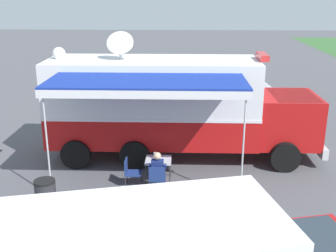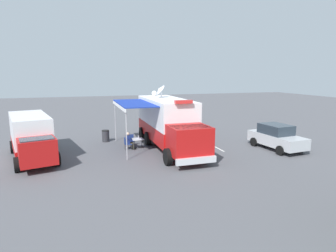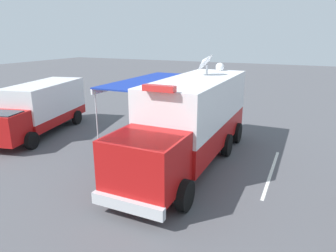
% 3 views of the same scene
% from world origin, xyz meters
% --- Properties ---
extents(ground_plane, '(100.00, 100.00, 0.00)m').
position_xyz_m(ground_plane, '(0.00, 0.00, 0.00)').
color(ground_plane, '#515156').
extents(lot_stripe, '(0.14, 4.80, 0.01)m').
position_xyz_m(lot_stripe, '(-3.34, 0.48, 0.00)').
color(lot_stripe, silver).
rests_on(lot_stripe, ground).
extents(command_truck, '(4.88, 9.50, 4.53)m').
position_xyz_m(command_truck, '(0.04, 0.75, 1.94)').
color(command_truck, '#B71414').
rests_on(command_truck, ground).
extents(folding_table, '(0.80, 0.80, 0.73)m').
position_xyz_m(folding_table, '(2.18, 0.30, 0.67)').
color(folding_table, silver).
rests_on(folding_table, ground).
extents(water_bottle, '(0.07, 0.07, 0.22)m').
position_xyz_m(water_bottle, '(2.10, 0.18, 0.83)').
color(water_bottle, silver).
rests_on(water_bottle, folding_table).
extents(folding_chair_at_table, '(0.48, 0.48, 0.87)m').
position_xyz_m(folding_chair_at_table, '(2.98, 0.31, 0.51)').
color(folding_chair_at_table, navy).
rests_on(folding_chair_at_table, ground).
extents(folding_chair_beside_table, '(0.48, 0.48, 0.87)m').
position_xyz_m(folding_chair_beside_table, '(2.53, -0.55, 0.51)').
color(folding_chair_beside_table, navy).
rests_on(folding_chair_beside_table, ground).
extents(seated_responder, '(0.66, 0.55, 1.25)m').
position_xyz_m(seated_responder, '(2.79, 0.31, 0.65)').
color(seated_responder, navy).
rests_on(seated_responder, ground).
extents(trash_bin, '(0.57, 0.57, 0.91)m').
position_xyz_m(trash_bin, '(4.15, -2.64, 0.46)').
color(trash_bin, '#2D2D33').
rests_on(trash_bin, ground).
extents(car_behind_truck, '(2.29, 4.34, 1.76)m').
position_xyz_m(car_behind_truck, '(-7.18, 3.36, 0.88)').
color(car_behind_truck, '#B2B5BA').
rests_on(car_behind_truck, ground).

